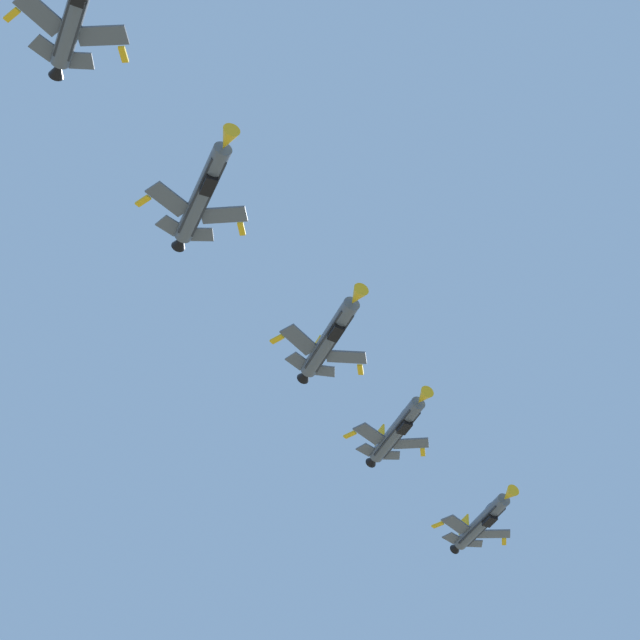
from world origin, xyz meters
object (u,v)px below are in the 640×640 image
(fighter_jet_lead, at_px, (77,5))
(fighter_jet_left_wing, at_px, (203,192))
(fighter_jet_left_outer, at_px, (398,429))
(fighter_jet_right_wing, at_px, (330,337))
(fighter_jet_right_outer, at_px, (482,521))

(fighter_jet_lead, distance_m, fighter_jet_left_wing, 20.18)
(fighter_jet_lead, distance_m, fighter_jet_left_outer, 65.17)
(fighter_jet_lead, distance_m, fighter_jet_right_wing, 43.37)
(fighter_jet_right_outer, bearing_deg, fighter_jet_left_wing, 40.17)
(fighter_jet_left_wing, distance_m, fighter_jet_left_outer, 45.33)
(fighter_jet_left_wing, height_order, fighter_jet_right_wing, fighter_jet_left_wing)
(fighter_jet_left_wing, height_order, fighter_jet_right_outer, fighter_jet_left_wing)
(fighter_jet_right_wing, bearing_deg, fighter_jet_right_outer, -138.96)
(fighter_jet_left_wing, distance_m, fighter_jet_right_outer, 65.52)
(fighter_jet_lead, relative_size, fighter_jet_left_wing, 1.00)
(fighter_jet_left_outer, bearing_deg, fighter_jet_left_wing, 42.79)
(fighter_jet_lead, xyz_separation_m, fighter_jet_right_wing, (19.41, 38.55, -4.22))
(fighter_jet_left_outer, xyz_separation_m, fighter_jet_right_outer, (10.84, 17.25, -2.54))
(fighter_jet_lead, xyz_separation_m, fighter_jet_left_outer, (26.72, 59.42, -1.71))
(fighter_jet_left_outer, height_order, fighter_jet_right_outer, fighter_jet_left_outer)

